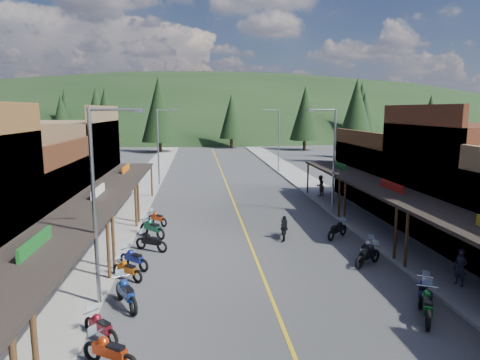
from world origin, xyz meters
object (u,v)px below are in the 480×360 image
object	(u,v)px
bike_east_8	(337,229)
shop_east_3	(398,174)
bike_west_5	(126,292)
bike_west_6	(127,269)
pine_11	(356,115)
bike_east_7	(366,249)
pine_1	(96,113)
bike_west_8	(151,241)
bike_east_6	(368,254)
shop_west_2	(6,207)
shop_west_3	(59,167)
pine_3	(231,117)
rider_on_bike	(284,229)
pedestrian_east_a	(461,267)
pine_5	(361,109)
pine_7	(65,113)
streetlight_1	(159,143)
pine_8	(62,124)
shop_east_2	(471,181)
pine_4	(305,113)
streetlight_2	(332,156)
streetlight_3	(278,138)
bike_west_4	(100,326)
bike_west_10	(157,218)
pedestrian_east_b	(320,186)
pine_2	(159,109)
pine_6	(430,117)
streetlight_0	(98,199)
bike_west_9	(152,227)
bike_east_5	(423,290)
bike_east_4	(427,304)
pine_10	(106,117)
bike_west_7	(134,258)
pine_9	(364,119)

from	to	relation	value
bike_east_8	shop_east_3	bearing A→B (deg)	95.66
bike_west_5	bike_west_6	xyz separation A→B (m)	(-0.42, 2.89, -0.12)
pine_11	bike_east_7	bearing A→B (deg)	-109.58
pine_1	bike_west_8	xyz separation A→B (m)	(18.29, -69.25, -6.65)
bike_east_6	bike_east_8	xyz separation A→B (m)	(-0.02, 4.74, 0.02)
shop_west_2	shop_west_3	xyz separation A→B (m)	(-0.03, 9.60, 0.99)
pine_3	rider_on_bike	world-z (taller)	pine_3
pine_11	pedestrian_east_a	xyz separation A→B (m)	(-11.47, -43.81, -6.19)
pine_5	pine_7	size ratio (longest dim) A/B	1.12
pine_5	streetlight_1	bearing A→B (deg)	-129.32
pine_8	bike_west_8	world-z (taller)	pine_8
pine_1	bike_west_6	size ratio (longest dim) A/B	6.53
shop_east_2	pine_11	bearing A→B (deg)	80.28
pedestrian_east_a	pine_4	bearing A→B (deg)	148.90
streetlight_2	pine_3	bearing A→B (deg)	92.91
streetlight_3	bike_west_4	size ratio (longest dim) A/B	4.24
bike_west_10	pedestrian_east_b	world-z (taller)	pedestrian_east_b
streetlight_2	pine_2	bearing A→B (deg)	108.73
bike_west_5	bike_west_6	size ratio (longest dim) A/B	1.21
shop_west_3	rider_on_bike	bearing A→B (deg)	-28.95
pine_5	pine_6	distance (m)	14.50
streetlight_0	rider_on_bike	bearing A→B (deg)	42.64
pine_3	bike_east_6	size ratio (longest dim) A/B	5.31
bike_west_6	bike_west_9	world-z (taller)	bike_west_9
bike_west_6	bike_east_5	bearing A→B (deg)	-66.09
rider_on_bike	streetlight_1	bearing A→B (deg)	124.02
pine_8	streetlight_3	bearing A→B (deg)	-19.05
pine_7	bike_east_6	distance (m)	87.43
bike_west_4	bike_west_10	size ratio (longest dim) A/B	1.00
bike_west_9	rider_on_bike	world-z (taller)	rider_on_bike
streetlight_2	pine_4	bearing A→B (deg)	78.01
bike_east_4	pine_10	bearing A→B (deg)	138.10
streetlight_2	pine_5	world-z (taller)	pine_5
pine_4	bike_east_4	bearing A→B (deg)	-100.32
bike_west_7	bike_east_5	xyz separation A→B (m)	(12.46, -5.08, -0.01)
pine_8	bike_west_10	bearing A→B (deg)	-64.44
bike_west_7	bike_east_5	distance (m)	13.45
streetlight_3	shop_west_3	bearing A→B (deg)	-137.96
pine_6	pedestrian_east_a	xyz separation A→B (m)	(-37.47, -69.81, -5.49)
streetlight_3	pine_9	bearing A→B (deg)	41.34
streetlight_0	streetlight_1	size ratio (longest dim) A/B	1.00
shop_east_2	bike_west_5	xyz separation A→B (m)	(-19.76, -7.95, -2.86)
pine_4	bike_west_5	xyz separation A→B (m)	(-23.98, -66.25, -6.57)
pine_7	pine_10	xyz separation A→B (m)	(14.00, -26.00, -0.45)
streetlight_0	streetlight_3	xyz separation A→B (m)	(13.90, 36.00, 0.00)
streetlight_0	bike_west_9	xyz separation A→B (m)	(1.03, 9.37, -3.79)
bike_west_9	bike_west_10	distance (m)	2.89
bike_west_10	streetlight_3	bearing A→B (deg)	17.83
shop_west_2	pine_9	xyz separation A→B (m)	(37.75, 43.30, 3.85)
shop_west_2	pine_3	bearing A→B (deg)	74.57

